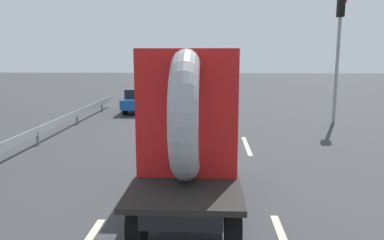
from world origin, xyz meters
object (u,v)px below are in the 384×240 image
object	(u,v)px
traffic_light	(339,43)
distant_sedan	(143,99)
flatbed_truck	(191,133)
oncoming_car	(152,86)

from	to	relation	value
traffic_light	distant_sedan	bearing A→B (deg)	161.54
flatbed_truck	oncoming_car	distance (m)	24.66
distant_sedan	traffic_light	size ratio (longest dim) A/B	0.71
traffic_light	flatbed_truck	bearing A→B (deg)	-122.03
flatbed_truck	traffic_light	xyz separation A→B (m)	(6.67, 10.65, 2.28)
flatbed_truck	traffic_light	world-z (taller)	traffic_light
flatbed_truck	traffic_light	bearing A→B (deg)	57.97
flatbed_truck	traffic_light	size ratio (longest dim) A/B	0.85
traffic_light	oncoming_car	size ratio (longest dim) A/B	1.54
traffic_light	oncoming_car	xyz separation A→B (m)	(-11.30, 13.54, -3.26)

